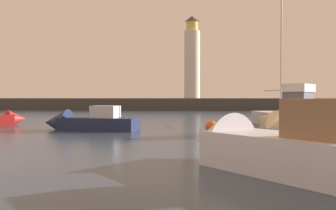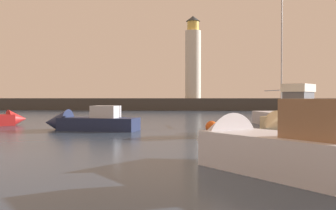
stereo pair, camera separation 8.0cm
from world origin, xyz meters
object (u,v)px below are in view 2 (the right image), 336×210
at_px(lighthouse, 193,59).
at_px(motorboat_1, 290,119).
at_px(mooring_buoy, 212,127).
at_px(motorboat_4, 84,122).
at_px(sailboat_moored, 278,118).
at_px(motorboat_3, 264,147).

xyz_separation_m(lighthouse, motorboat_1, (6.41, -49.87, -8.64)).
distance_m(lighthouse, mooring_buoy, 49.29).
distance_m(motorboat_4, sailboat_moored, 16.51).
height_order(sailboat_moored, mooring_buoy, sailboat_moored).
distance_m(lighthouse, sailboat_moored, 42.52).
xyz_separation_m(lighthouse, motorboat_3, (2.64, -62.12, -8.93)).
height_order(motorboat_3, mooring_buoy, motorboat_3).
relative_size(motorboat_1, motorboat_4, 0.96).
distance_m(motorboat_4, mooring_buoy, 9.64).
distance_m(sailboat_moored, mooring_buoy, 9.67).
bearing_deg(motorboat_1, sailboat_moored, 83.02).
distance_m(motorboat_1, motorboat_3, 12.82).
relative_size(motorboat_1, sailboat_moored, 0.62).
relative_size(motorboat_4, sailboat_moored, 0.64).
relative_size(sailboat_moored, mooring_buoy, 14.03).
bearing_deg(motorboat_1, motorboat_4, 166.88).
xyz_separation_m(lighthouse, mooring_buoy, (1.46, -48.39, -9.29)).
xyz_separation_m(motorboat_3, motorboat_4, (-10.64, 15.61, -0.18)).
height_order(lighthouse, mooring_buoy, lighthouse).
distance_m(motorboat_3, mooring_buoy, 13.79).
xyz_separation_m(lighthouse, sailboat_moored, (7.52, -40.85, -9.08)).
distance_m(lighthouse, motorboat_1, 51.02).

